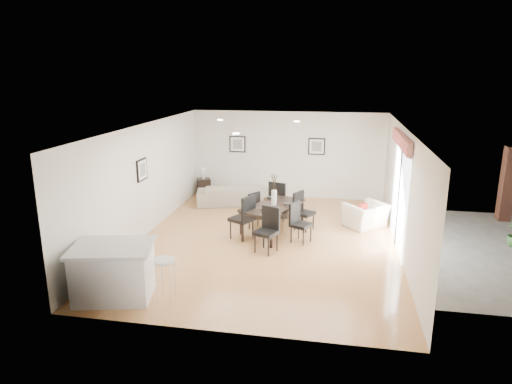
% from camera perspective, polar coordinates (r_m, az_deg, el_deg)
% --- Properties ---
extents(ground, '(8.00, 8.00, 0.00)m').
position_cam_1_polar(ground, '(10.91, 1.40, -6.08)').
color(ground, '#B67D4A').
rests_on(ground, ground).
extents(wall_back, '(6.00, 0.04, 2.70)m').
position_cam_1_polar(wall_back, '(14.38, 3.96, 4.65)').
color(wall_back, silver).
rests_on(wall_back, ground).
extents(wall_front, '(6.00, 0.04, 2.70)m').
position_cam_1_polar(wall_front, '(6.77, -3.93, -7.37)').
color(wall_front, silver).
rests_on(wall_front, ground).
extents(wall_left, '(0.04, 8.00, 2.70)m').
position_cam_1_polar(wall_left, '(11.35, -13.69, 1.46)').
color(wall_left, silver).
rests_on(wall_left, ground).
extents(wall_right, '(0.04, 8.00, 2.70)m').
position_cam_1_polar(wall_right, '(10.48, 17.87, 0.04)').
color(wall_right, silver).
rests_on(wall_right, ground).
extents(ceiling, '(6.00, 8.00, 0.02)m').
position_cam_1_polar(ceiling, '(10.26, 1.50, 8.14)').
color(ceiling, white).
rests_on(ceiling, wall_back).
extents(sofa, '(2.29, 1.36, 0.63)m').
position_cam_1_polar(sofa, '(13.73, -2.86, -0.27)').
color(sofa, gray).
rests_on(sofa, ground).
extents(armchair, '(1.28, 1.27, 0.63)m').
position_cam_1_polar(armchair, '(12.05, 13.57, -2.87)').
color(armchair, beige).
rests_on(armchair, ground).
extents(dining_table, '(1.45, 1.98, 0.74)m').
position_cam_1_polar(dining_table, '(11.14, 2.25, -2.01)').
color(dining_table, black).
rests_on(dining_table, ground).
extents(dining_chair_wnear, '(0.65, 0.65, 1.08)m').
position_cam_1_polar(dining_chair_wnear, '(10.81, -1.42, -2.90)').
color(dining_chair_wnear, black).
rests_on(dining_chair_wnear, ground).
extents(dining_chair_wfar, '(0.58, 0.58, 0.94)m').
position_cam_1_polar(dining_chair_wfar, '(11.67, -0.60, -1.95)').
color(dining_chair_wfar, black).
rests_on(dining_chair_wfar, ground).
extents(dining_chair_enear, '(0.57, 0.57, 0.95)m').
position_cam_1_polar(dining_chair_enear, '(10.73, 5.32, -3.51)').
color(dining_chair_enear, black).
rests_on(dining_chair_enear, ground).
extents(dining_chair_efar, '(0.59, 0.59, 0.97)m').
position_cam_1_polar(dining_chair_efar, '(11.57, 5.72, -2.08)').
color(dining_chair_efar, black).
rests_on(dining_chair_efar, ground).
extents(dining_chair_head, '(0.60, 0.60, 1.01)m').
position_cam_1_polar(dining_chair_head, '(10.13, 1.54, -4.38)').
color(dining_chair_head, black).
rests_on(dining_chair_head, ground).
extents(dining_chair_foot, '(0.60, 0.60, 1.07)m').
position_cam_1_polar(dining_chair_foot, '(12.21, 2.86, -0.83)').
color(dining_chair_foot, black).
rests_on(dining_chair_foot, ground).
extents(vase, '(0.84, 1.38, 0.78)m').
position_cam_1_polar(vase, '(11.03, 2.28, 0.08)').
color(vase, white).
rests_on(vase, dining_table).
extents(coffee_table, '(1.04, 0.79, 0.37)m').
position_cam_1_polar(coffee_table, '(12.62, 1.76, -2.25)').
color(coffee_table, black).
rests_on(coffee_table, ground).
extents(side_table, '(0.54, 0.54, 0.55)m').
position_cam_1_polar(side_table, '(14.81, -6.53, 0.62)').
color(side_table, black).
rests_on(side_table, ground).
extents(table_lamp, '(0.19, 0.19, 0.36)m').
position_cam_1_polar(table_lamp, '(14.70, -6.58, 2.52)').
color(table_lamp, white).
rests_on(table_lamp, side_table).
extents(cushion, '(0.25, 0.28, 0.29)m').
position_cam_1_polar(cushion, '(11.91, 13.21, -2.11)').
color(cushion, '#A51B15').
rests_on(cushion, armchair).
extents(kitchen_island, '(1.59, 1.34, 0.97)m').
position_cam_1_polar(kitchen_island, '(8.54, -17.36, -9.41)').
color(kitchen_island, silver).
rests_on(kitchen_island, ground).
extents(bar_stool, '(0.36, 0.36, 0.79)m').
position_cam_1_polar(bar_stool, '(8.08, -11.34, -8.96)').
color(bar_stool, silver).
rests_on(bar_stool, ground).
extents(framed_print_back_left, '(0.52, 0.04, 0.52)m').
position_cam_1_polar(framed_print_back_left, '(14.56, -2.33, 6.00)').
color(framed_print_back_left, black).
rests_on(framed_print_back_left, wall_back).
extents(framed_print_back_right, '(0.52, 0.04, 0.52)m').
position_cam_1_polar(framed_print_back_right, '(14.23, 7.59, 5.67)').
color(framed_print_back_right, black).
rests_on(framed_print_back_right, wall_back).
extents(framed_print_left_wall, '(0.04, 0.52, 0.52)m').
position_cam_1_polar(framed_print_left_wall, '(11.10, -14.06, 2.72)').
color(framed_print_left_wall, black).
rests_on(framed_print_left_wall, wall_left).
extents(sliding_door, '(0.12, 2.70, 2.57)m').
position_cam_1_polar(sliding_door, '(10.69, 17.58, 2.09)').
color(sliding_door, white).
rests_on(sliding_door, wall_right).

